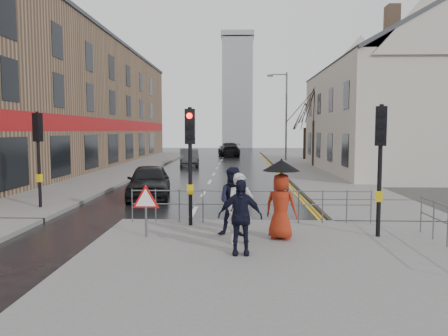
# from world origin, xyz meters

# --- Properties ---
(ground) EXTENTS (120.00, 120.00, 0.00)m
(ground) POSITION_xyz_m (0.00, 0.00, 0.00)
(ground) COLOR black
(ground) RESTS_ON ground
(near_pavement) EXTENTS (10.00, 9.00, 0.14)m
(near_pavement) POSITION_xyz_m (3.00, -3.50, 0.07)
(near_pavement) COLOR #605E5B
(near_pavement) RESTS_ON ground
(left_pavement) EXTENTS (4.00, 44.00, 0.14)m
(left_pavement) POSITION_xyz_m (-6.50, 23.00, 0.07)
(left_pavement) COLOR #605E5B
(left_pavement) RESTS_ON ground
(right_pavement) EXTENTS (4.00, 40.00, 0.14)m
(right_pavement) POSITION_xyz_m (6.50, 25.00, 0.07)
(right_pavement) COLOR #605E5B
(right_pavement) RESTS_ON ground
(pavement_bridge_right) EXTENTS (4.00, 4.20, 0.14)m
(pavement_bridge_right) POSITION_xyz_m (6.50, 3.00, 0.07)
(pavement_bridge_right) COLOR #605E5B
(pavement_bridge_right) RESTS_ON ground
(building_left_terrace) EXTENTS (8.00, 42.00, 10.00)m
(building_left_terrace) POSITION_xyz_m (-12.00, 22.00, 5.00)
(building_left_terrace) COLOR #84664C
(building_left_terrace) RESTS_ON ground
(building_right_cream) EXTENTS (9.00, 16.40, 10.10)m
(building_right_cream) POSITION_xyz_m (12.00, 18.00, 4.78)
(building_right_cream) COLOR #B4AF9D
(building_right_cream) RESTS_ON ground
(church_tower) EXTENTS (5.00, 5.00, 18.00)m
(church_tower) POSITION_xyz_m (1.50, 62.00, 9.00)
(church_tower) COLOR gray
(church_tower) RESTS_ON ground
(traffic_signal_near_left) EXTENTS (0.28, 0.27, 3.40)m
(traffic_signal_near_left) POSITION_xyz_m (0.20, 0.20, 2.46)
(traffic_signal_near_left) COLOR black
(traffic_signal_near_left) RESTS_ON near_pavement
(traffic_signal_near_right) EXTENTS (0.34, 0.33, 3.40)m
(traffic_signal_near_right) POSITION_xyz_m (5.20, -1.00, 2.46)
(traffic_signal_near_right) COLOR black
(traffic_signal_near_right) RESTS_ON near_pavement
(traffic_signal_far_left) EXTENTS (0.34, 0.33, 3.40)m
(traffic_signal_far_left) POSITION_xyz_m (-5.50, 3.00, 2.46)
(traffic_signal_far_left) COLOR black
(traffic_signal_far_left) RESTS_ON left_pavement
(guard_railing_front) EXTENTS (7.14, 0.04, 1.00)m
(guard_railing_front) POSITION_xyz_m (1.95, 0.60, 0.86)
(guard_railing_front) COLOR #595B5E
(guard_railing_front) RESTS_ON near_pavement
(warning_sign) EXTENTS (0.80, 0.07, 1.35)m
(warning_sign) POSITION_xyz_m (-0.80, -1.21, 1.04)
(warning_sign) COLOR #595B5E
(warning_sign) RESTS_ON near_pavement
(street_lamp) EXTENTS (1.83, 0.25, 8.00)m
(street_lamp) POSITION_xyz_m (5.82, 28.00, 4.71)
(street_lamp) COLOR #595B5E
(street_lamp) RESTS_ON right_pavement
(tree_near) EXTENTS (2.40, 2.40, 6.58)m
(tree_near) POSITION_xyz_m (7.50, 22.00, 5.14)
(tree_near) COLOR #30241A
(tree_near) RESTS_ON right_pavement
(tree_far) EXTENTS (2.40, 2.40, 5.64)m
(tree_far) POSITION_xyz_m (8.00, 30.00, 4.42)
(tree_far) COLOR #30241A
(tree_far) RESTS_ON right_pavement
(pedestrian_a) EXTENTS (0.67, 0.49, 1.72)m
(pedestrian_a) POSITION_xyz_m (1.62, -1.84, 1.00)
(pedestrian_a) COLOR #B2B2AE
(pedestrian_a) RESTS_ON near_pavement
(pedestrian_b) EXTENTS (0.94, 0.77, 1.79)m
(pedestrian_b) POSITION_xyz_m (1.48, -1.06, 1.04)
(pedestrian_b) COLOR black
(pedestrian_b) RESTS_ON near_pavement
(pedestrian_with_umbrella) EXTENTS (0.96, 0.96, 2.01)m
(pedestrian_with_umbrella) POSITION_xyz_m (2.66, -1.34, 1.25)
(pedestrian_with_umbrella) COLOR maroon
(pedestrian_with_umbrella) RESTS_ON near_pavement
(pedestrian_d) EXTENTS (0.99, 0.43, 1.68)m
(pedestrian_d) POSITION_xyz_m (1.62, -2.74, 0.98)
(pedestrian_d) COLOR black
(pedestrian_d) RESTS_ON near_pavement
(car_parked) EXTENTS (2.22, 4.41, 1.44)m
(car_parked) POSITION_xyz_m (-2.20, 6.08, 0.72)
(car_parked) COLOR black
(car_parked) RESTS_ON ground
(car_mid) EXTENTS (2.03, 4.42, 1.40)m
(car_mid) POSITION_xyz_m (-2.40, 23.18, 0.70)
(car_mid) COLOR #45484A
(car_mid) RESTS_ON ground
(car_far) EXTENTS (2.75, 5.50, 1.53)m
(car_far) POSITION_xyz_m (0.59, 36.43, 0.77)
(car_far) COLOR black
(car_far) RESTS_ON ground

